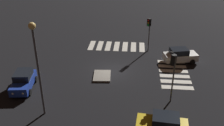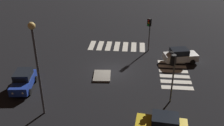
{
  "view_description": "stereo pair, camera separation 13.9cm",
  "coord_description": "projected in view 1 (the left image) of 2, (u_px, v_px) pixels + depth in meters",
  "views": [
    {
      "loc": [
        -25.31,
        -2.32,
        14.0
      ],
      "look_at": [
        0.0,
        0.0,
        1.0
      ],
      "focal_mm": 41.3,
      "sensor_mm": 36.0,
      "label": 1
    },
    {
      "loc": [
        -25.3,
        -2.45,
        14.0
      ],
      "look_at": [
        0.0,
        0.0,
        1.0
      ],
      "focal_mm": 41.3,
      "sensor_mm": 36.0,
      "label": 2
    }
  ],
  "objects": [
    {
      "name": "crosswalk_side",
      "position": [
        117.0,
        46.0,
        35.21
      ],
      "size": [
        3.2,
        7.6,
        0.02
      ],
      "color": "silver",
      "rests_on": "ground"
    },
    {
      "name": "traffic_island",
      "position": [
        102.0,
        76.0,
        27.82
      ],
      "size": [
        2.54,
        1.98,
        0.18
      ],
      "color": "gray",
      "rests_on": "ground"
    },
    {
      "name": "traffic_light_east",
      "position": [
        149.0,
        27.0,
        32.31
      ],
      "size": [
        0.53,
        0.54,
        4.41
      ],
      "rotation": [
        0.0,
        0.0,
        2.52
      ],
      "color": "#47474C",
      "rests_on": "ground"
    },
    {
      "name": "car_yellow",
      "position": [
        163.0,
        125.0,
        19.63
      ],
      "size": [
        2.15,
        4.08,
        1.72
      ],
      "rotation": [
        0.0,
        0.0,
        1.48
      ],
      "color": "gold",
      "rests_on": "ground"
    },
    {
      "name": "car_blue",
      "position": [
        23.0,
        81.0,
        25.43
      ],
      "size": [
        4.17,
        2.27,
        1.75
      ],
      "rotation": [
        0.0,
        0.0,
        3.27
      ],
      "color": "#1E389E",
      "rests_on": "ground"
    },
    {
      "name": "ground_plane",
      "position": [
        112.0,
        71.0,
        29.0
      ],
      "size": [
        80.0,
        80.0,
        0.0
      ],
      "primitive_type": "plane",
      "color": "black"
    },
    {
      "name": "car_white",
      "position": [
        180.0,
        55.0,
        30.65
      ],
      "size": [
        2.51,
        4.18,
        1.72
      ],
      "rotation": [
        0.0,
        0.0,
        -1.34
      ],
      "color": "silver",
      "rests_on": "ground"
    },
    {
      "name": "traffic_light_south",
      "position": [
        173.0,
        67.0,
        22.3
      ],
      "size": [
        0.54,
        0.53,
        4.69
      ],
      "rotation": [
        0.0,
        0.0,
        0.84
      ],
      "color": "#47474C",
      "rests_on": "ground"
    },
    {
      "name": "street_lamp",
      "position": [
        36.0,
        56.0,
        19.73
      ],
      "size": [
        0.56,
        0.56,
        8.18
      ],
      "color": "#47474C",
      "rests_on": "ground"
    },
    {
      "name": "crosswalk_near",
      "position": [
        174.0,
        74.0,
        28.44
      ],
      "size": [
        6.45,
        3.2,
        0.02
      ],
      "color": "silver",
      "rests_on": "ground"
    }
  ]
}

